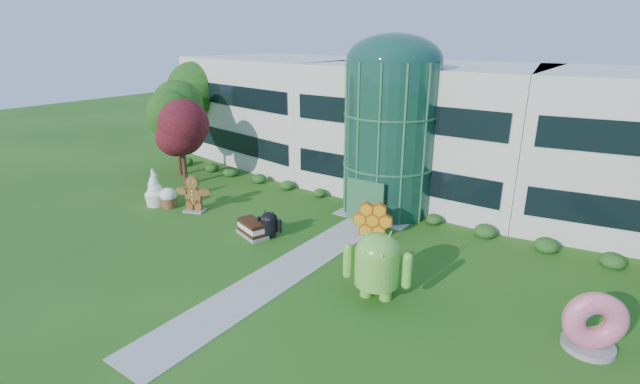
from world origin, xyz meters
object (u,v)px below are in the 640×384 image
Objects in this scene: android_black at (269,223)px; donut at (593,320)px; gingerbread at (193,194)px; android_green at (377,261)px.

android_black is 0.74× the size of donut.
donut is 23.56m from gingerbread.
donut is at bearing -18.59° from android_black.
android_black is at bearing -23.15° from gingerbread.
gingerbread is at bearing 161.82° from android_black.
donut reaches higher than android_black.
android_green is at bearing 161.93° from donut.
gingerbread is at bearing 155.94° from android_green.
android_green is 1.50× the size of donut.
donut is (8.35, 1.52, -0.61)m from android_green.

